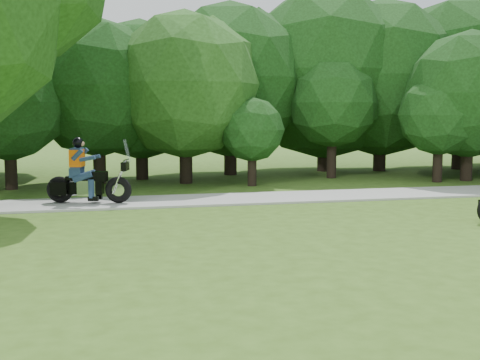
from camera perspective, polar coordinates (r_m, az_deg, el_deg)
name	(u,v)px	position (r m, az deg, el deg)	size (l,w,h in m)	color
walkway	(329,196)	(18.31, 8.40, -1.49)	(60.00, 2.20, 0.06)	#9B9B96
tree_line	(296,83)	(25.02, 5.35, 9.11)	(39.65, 11.84, 7.88)	black
touring_motorcycle	(83,179)	(16.95, -14.63, 0.07)	(2.33, 1.15, 1.80)	black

